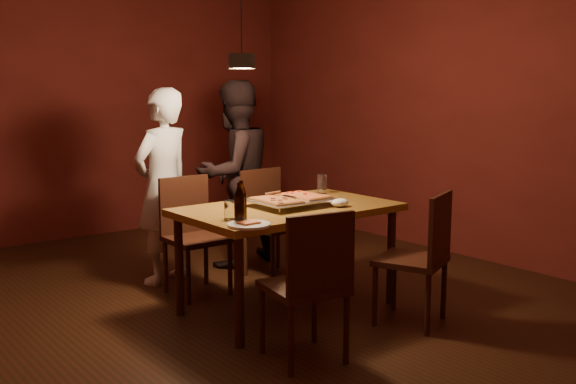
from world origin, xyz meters
TOP-DOWN VIEW (x-y plane):
  - room_shell at (0.00, 0.00)m, footprint 6.00×6.00m
  - dining_table at (0.25, -0.19)m, footprint 1.50×0.90m
  - chair_far_left at (-0.08, 0.59)m, footprint 0.43×0.43m
  - chair_far_right at (0.67, 0.60)m, footprint 0.44×0.44m
  - chair_near_left at (-0.24, -1.01)m, footprint 0.49×0.49m
  - chair_near_right at (0.75, -1.00)m, footprint 0.55×0.55m
  - pizza_tray at (0.27, -0.19)m, footprint 0.56×0.47m
  - pizza_meat at (0.14, -0.20)m, footprint 0.26×0.38m
  - pizza_cheese at (0.41, -0.18)m, footprint 0.24×0.36m
  - spatula at (0.28, -0.16)m, footprint 0.20×0.25m
  - beer_bottle_a at (-0.34, -0.45)m, footprint 0.07×0.07m
  - beer_bottle_b at (-0.30, -0.42)m, footprint 0.07×0.07m
  - water_glass_left at (-0.32, -0.32)m, footprint 0.07×0.07m
  - water_glass_right at (0.80, 0.08)m, footprint 0.07×0.07m
  - plate_slice at (-0.35, -0.58)m, footprint 0.26×0.26m
  - napkin at (0.51, -0.44)m, footprint 0.14×0.10m
  - diner_white at (-0.12, 0.96)m, footprint 0.66×0.54m
  - diner_dark at (0.63, 1.05)m, footprint 0.88×0.74m
  - pendant_lamp at (0.00, 0.00)m, footprint 0.18×0.18m

SIDE VIEW (x-z plane):
  - chair_far_left at x=-0.08m, z-range 0.29..0.78m
  - chair_far_right at x=0.67m, z-range 0.29..0.78m
  - chair_near_left at x=-0.24m, z-range 0.29..0.78m
  - chair_near_right at x=0.75m, z-range 0.29..0.78m
  - dining_table at x=0.25m, z-range 0.30..1.05m
  - plate_slice at x=-0.35m, z-range 0.75..0.77m
  - pizza_tray at x=0.27m, z-range 0.75..0.80m
  - napkin at x=0.51m, z-range 0.75..0.81m
  - diner_white at x=-0.12m, z-range 0.00..1.58m
  - pizza_meat at x=0.14m, z-range 0.80..0.82m
  - pizza_cheese at x=0.41m, z-range 0.80..0.82m
  - water_glass_left at x=-0.32m, z-range 0.75..0.87m
  - spatula at x=0.28m, z-range 0.79..0.83m
  - diner_dark at x=0.63m, z-range 0.00..1.64m
  - water_glass_right at x=0.80m, z-range 0.75..0.90m
  - beer_bottle_a at x=-0.34m, z-range 0.75..1.00m
  - beer_bottle_b at x=-0.30m, z-range 0.75..1.00m
  - room_shell at x=0.00m, z-range -1.60..4.40m
  - pendant_lamp at x=0.00m, z-range 1.21..2.31m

